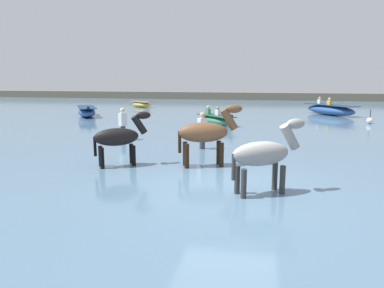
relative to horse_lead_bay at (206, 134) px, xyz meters
name	(u,v)px	position (x,y,z in m)	size (l,w,h in m)	color
ground_plane	(228,200)	(0.87, -2.10, -1.24)	(120.00, 120.00, 0.00)	gray
water_surface	(247,132)	(0.87, 7.90, -1.10)	(90.00, 90.00, 0.28)	slate
horse_lead_bay	(206,134)	(0.00, 0.00, 0.00)	(1.91, 1.01, 2.10)	brown
horse_trailing_black	(119,138)	(-2.51, -0.49, -0.13)	(1.60, 1.20, 1.87)	black
horse_flank_grey	(264,156)	(1.67, -2.29, -0.08)	(1.72, 1.16, 1.96)	gray
boat_mid_channel	(216,120)	(-0.93, 9.32, -0.68)	(2.54, 2.57, 1.02)	#337556
boat_distant_west	(141,104)	(-9.05, 20.03, -0.72)	(2.57, 2.14, 0.48)	gold
boat_mid_outer	(330,110)	(6.19, 16.15, -0.59)	(3.44, 4.08, 1.21)	#28518E
boat_far_inshore	(87,112)	(-10.07, 12.00, -0.64)	(2.76, 3.55, 0.79)	#28518E
person_onlooker_right	(123,126)	(-4.13, 3.77, -0.37)	(0.32, 0.38, 1.63)	#383842
person_spectator_far	(202,133)	(-0.54, 2.55, -0.37)	(0.36, 0.37, 1.63)	#383842
channel_buoy	(370,121)	(7.58, 11.60, -0.78)	(0.34, 0.34, 0.78)	silver
far_shoreline	(258,97)	(0.87, 33.19, -0.68)	(80.00, 2.40, 1.13)	#605B4C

